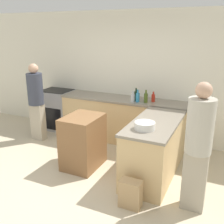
% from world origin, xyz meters
% --- Properties ---
extents(ground_plane, '(14.00, 14.00, 0.00)m').
position_xyz_m(ground_plane, '(0.00, 0.00, 0.00)').
color(ground_plane, beige).
extents(wall_back, '(8.00, 0.06, 2.70)m').
position_xyz_m(wall_back, '(0.00, 2.24, 1.35)').
color(wall_back, silver).
rests_on(wall_back, ground_plane).
extents(counter_back, '(2.70, 0.66, 0.94)m').
position_xyz_m(counter_back, '(0.00, 1.90, 0.47)').
color(counter_back, '#D6B27A').
rests_on(counter_back, ground_plane).
extents(counter_peninsula, '(0.69, 1.59, 0.94)m').
position_xyz_m(counter_peninsula, '(1.00, 0.81, 0.47)').
color(counter_peninsula, '#D6B27A').
rests_on(counter_peninsula, ground_plane).
extents(range_oven, '(0.73, 0.61, 0.95)m').
position_xyz_m(range_oven, '(-1.72, 1.91, 0.47)').
color(range_oven, '#99999E').
rests_on(range_oven, ground_plane).
extents(island_table, '(0.57, 0.72, 0.92)m').
position_xyz_m(island_table, '(-0.19, 0.56, 0.46)').
color(island_table, brown).
rests_on(island_table, ground_plane).
extents(mixing_bowl, '(0.29, 0.29, 0.11)m').
position_xyz_m(mixing_bowl, '(0.96, 0.39, 0.99)').
color(mixing_bowl, white).
rests_on(mixing_bowl, counter_peninsula).
extents(dish_soap_bottle, '(0.08, 0.08, 0.25)m').
position_xyz_m(dish_soap_bottle, '(0.36, 1.76, 1.03)').
color(dish_soap_bottle, '#338CBF').
rests_on(dish_soap_bottle, counter_back).
extents(olive_oil_bottle, '(0.07, 0.07, 0.25)m').
position_xyz_m(olive_oil_bottle, '(0.52, 1.79, 1.04)').
color(olive_oil_bottle, '#475B1E').
rests_on(olive_oil_bottle, counter_back).
extents(wine_bottle_dark, '(0.08, 0.08, 0.25)m').
position_xyz_m(wine_bottle_dark, '(0.28, 1.87, 1.04)').
color(wine_bottle_dark, black).
rests_on(wine_bottle_dark, counter_back).
extents(hot_sauce_bottle, '(0.07, 0.07, 0.20)m').
position_xyz_m(hot_sauce_bottle, '(0.63, 1.91, 1.02)').
color(hot_sauce_bottle, red).
rests_on(hot_sauce_bottle, counter_back).
extents(vinegar_bottle_clear, '(0.08, 0.08, 0.21)m').
position_xyz_m(vinegar_bottle_clear, '(0.26, 1.73, 1.02)').
color(vinegar_bottle_clear, silver).
rests_on(vinegar_bottle_clear, counter_back).
extents(person_by_range, '(0.33, 0.33, 1.65)m').
position_xyz_m(person_by_range, '(-1.70, 1.18, 0.90)').
color(person_by_range, '#ADA38E').
rests_on(person_by_range, ground_plane).
extents(person_at_peninsula, '(0.33, 0.33, 1.72)m').
position_xyz_m(person_at_peninsula, '(1.72, 0.18, 0.94)').
color(person_at_peninsula, '#ADA38E').
rests_on(person_at_peninsula, ground_plane).
extents(paper_bag, '(0.30, 0.17, 0.40)m').
position_xyz_m(paper_bag, '(0.96, -0.15, 0.20)').
color(paper_bag, tan).
rests_on(paper_bag, ground_plane).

